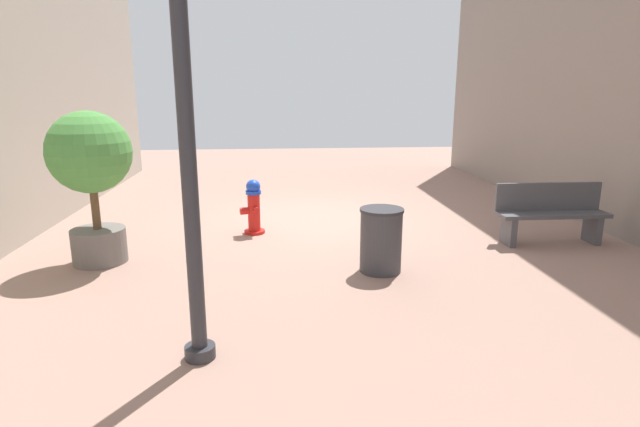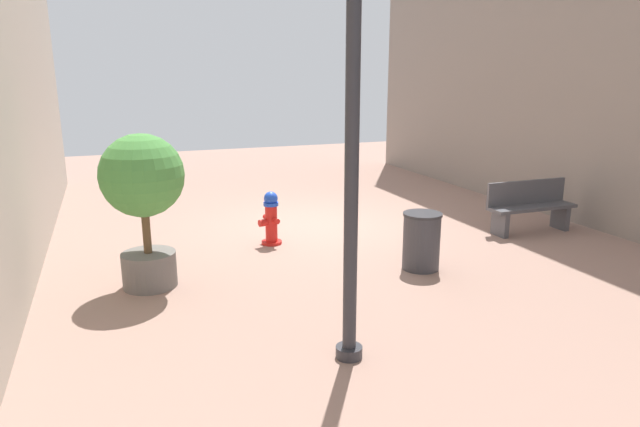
# 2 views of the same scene
# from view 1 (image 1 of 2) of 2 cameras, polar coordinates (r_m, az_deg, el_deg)

# --- Properties ---
(ground_plane) EXTENTS (23.40, 23.40, 0.00)m
(ground_plane) POSITION_cam_1_polar(r_m,az_deg,el_deg) (9.62, -0.14, -0.57)
(ground_plane) COLOR #9E7A6B
(fire_hydrant) EXTENTS (0.42, 0.44, 0.93)m
(fire_hydrant) POSITION_cam_1_polar(r_m,az_deg,el_deg) (8.62, -7.51, 0.79)
(fire_hydrant) COLOR red
(fire_hydrant) RESTS_ON ground_plane
(bench_near) EXTENTS (1.73, 0.46, 0.95)m
(bench_near) POSITION_cam_1_polar(r_m,az_deg,el_deg) (8.81, 24.53, 0.14)
(bench_near) COLOR #4C4C51
(bench_near) RESTS_ON ground_plane
(planter_tree) EXTENTS (1.12, 1.12, 2.12)m
(planter_tree) POSITION_cam_1_polar(r_m,az_deg,el_deg) (7.59, -24.41, 4.69)
(planter_tree) COLOR slate
(planter_tree) RESTS_ON ground_plane
(street_lamp) EXTENTS (0.36, 0.36, 4.40)m
(street_lamp) POSITION_cam_1_polar(r_m,az_deg,el_deg) (4.34, -15.37, 17.34)
(street_lamp) COLOR #2D2D33
(street_lamp) RESTS_ON ground_plane
(trash_bin) EXTENTS (0.58, 0.58, 0.87)m
(trash_bin) POSITION_cam_1_polar(r_m,az_deg,el_deg) (6.80, 6.89, -2.99)
(trash_bin) COLOR #38383D
(trash_bin) RESTS_ON ground_plane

